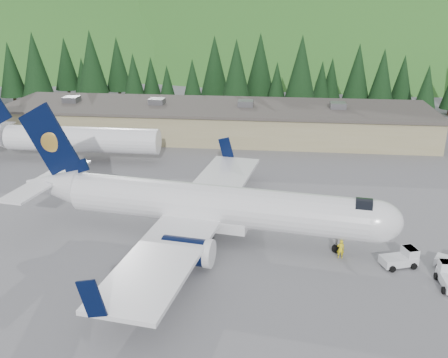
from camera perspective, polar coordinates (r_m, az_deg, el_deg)
ground at (r=49.28m, az=-0.79°, el=-6.78°), size 600.00×600.00×0.00m
airliner at (r=48.13m, az=-2.08°, el=-3.06°), size 37.96×35.75×12.60m
second_airliner at (r=74.77m, az=-17.95°, el=4.48°), size 27.50×11.00×10.05m
baggage_tug_a at (r=46.96m, az=19.64°, el=-8.51°), size 3.43×2.65×1.65m
terminal_building at (r=84.57m, az=-0.95°, el=6.74°), size 71.00×17.00×6.10m
ramp_worker at (r=46.59m, az=13.18°, el=-7.79°), size 0.67×0.44×1.83m
tree_line at (r=105.99m, az=-1.21°, el=12.36°), size 114.76×19.09×14.47m
hills at (r=276.24m, az=15.90°, el=-2.94°), size 614.00×330.00×300.00m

